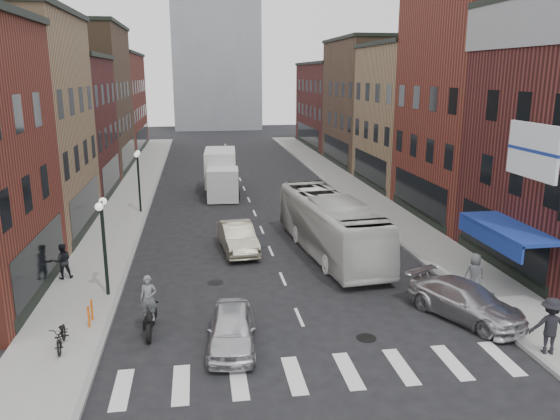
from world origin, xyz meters
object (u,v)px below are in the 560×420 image
object	(u,v)px
motorcycle_rider	(149,307)
sedan_left_near	(232,329)
streetlamp_far	(138,170)
ped_right_a	(550,326)
streetlamp_near	(103,229)
ped_left_solo	(63,261)
billboard_sign	(535,153)
box_truck	(221,173)
ped_right_c	(475,273)
parked_bicycle	(61,335)
transit_bus	(330,225)
bike_rack	(90,313)
sedan_left_far	(238,237)
curb_car	(466,301)

from	to	relation	value
motorcycle_rider	sedan_left_near	bearing A→B (deg)	-18.89
streetlamp_far	ped_right_a	size ratio (longest dim) A/B	2.18
sedan_left_near	ped_right_a	world-z (taller)	ped_right_a
streetlamp_near	ped_left_solo	bearing A→B (deg)	135.56
billboard_sign	box_truck	bearing A→B (deg)	114.75
ped_right_c	motorcycle_rider	bearing A→B (deg)	13.83
parked_bicycle	motorcycle_rider	bearing A→B (deg)	12.32
ped_right_c	transit_bus	bearing A→B (deg)	-46.65
streetlamp_far	transit_bus	world-z (taller)	streetlamp_far
transit_bus	parked_bicycle	distance (m)	14.14
ped_right_c	sedan_left_near	bearing A→B (deg)	23.21
motorcycle_rider	parked_bicycle	xyz separation A→B (m)	(-2.77, -0.91, -0.43)
streetlamp_far	ped_left_solo	size ratio (longest dim) A/B	2.59
bike_rack	motorcycle_rider	xyz separation A→B (m)	(2.16, -0.81, 0.47)
box_truck	sedan_left_far	xyz separation A→B (m)	(0.19, -13.95, -0.87)
box_truck	ped_right_c	distance (m)	23.21
bike_rack	motorcycle_rider	size ratio (longest dim) A/B	0.37
parked_bicycle	ped_right_a	distance (m)	15.84
streetlamp_near	sedan_left_far	bearing A→B (deg)	42.53
billboard_sign	bike_rack	world-z (taller)	billboard_sign
streetlamp_near	transit_bus	size ratio (longest dim) A/B	0.38
curb_car	motorcycle_rider	bearing A→B (deg)	151.68
ped_right_a	billboard_sign	bearing A→B (deg)	-91.89
bike_rack	ped_left_solo	size ratio (longest dim) A/B	0.50
ped_right_a	transit_bus	bearing A→B (deg)	-52.19
parked_bicycle	bike_rack	bearing A→B (deg)	64.74
box_truck	bike_rack	bearing A→B (deg)	-101.36
ped_left_solo	parked_bicycle	bearing A→B (deg)	85.61
streetlamp_far	bike_rack	distance (m)	16.87
streetlamp_far	curb_car	size ratio (longest dim) A/B	0.88
streetlamp_far	parked_bicycle	distance (m)	18.58
curb_car	ped_right_a	xyz separation A→B (m)	(1.26, -3.11, 0.41)
bike_rack	box_truck	distance (m)	22.65
box_truck	curb_car	distance (m)	24.55
streetlamp_far	ped_left_solo	distance (m)	12.21
billboard_sign	ped_right_c	world-z (taller)	billboard_sign
transit_bus	box_truck	bearing A→B (deg)	102.05
transit_bus	ped_right_c	size ratio (longest dim) A/B	6.44
bike_rack	sedan_left_near	distance (m)	5.43
streetlamp_near	motorcycle_rider	world-z (taller)	streetlamp_near
motorcycle_rider	sedan_left_far	size ratio (longest dim) A/B	0.48
billboard_sign	bike_rack	size ratio (longest dim) A/B	4.62
transit_bus	parked_bicycle	bearing A→B (deg)	-147.86
streetlamp_far	ped_left_solo	bearing A→B (deg)	-100.52
sedan_left_far	ped_left_solo	size ratio (longest dim) A/B	2.82
box_truck	transit_bus	world-z (taller)	box_truck
bike_rack	sedan_left_near	size ratio (longest dim) A/B	0.21
billboard_sign	streetlamp_near	distance (m)	16.68
billboard_sign	curb_car	size ratio (longest dim) A/B	0.79
bike_rack	sedan_left_near	xyz separation A→B (m)	(4.95, -2.22, 0.11)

